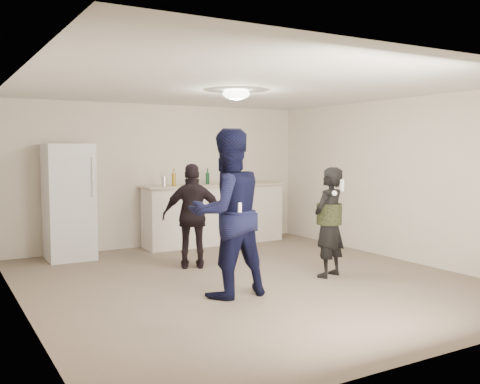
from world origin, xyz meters
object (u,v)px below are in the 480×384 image
counter (214,215)px  man (227,213)px  fridge (69,202)px  spectator (193,216)px  shaker (164,181)px  woman (329,222)px

counter → man: (-1.48, -3.19, 0.45)m
fridge → man: 3.31m
man → spectator: (0.29, 1.56, -0.22)m
fridge → man: bearing=-70.3°
counter → fridge: (-2.59, -0.07, 0.38)m
shaker → woman: woman is taller
fridge → spectator: fridge is taller
fridge → man: man is taller
counter → spectator: bearing=-126.0°
fridge → shaker: size_ratio=10.59×
fridge → man: (1.11, -3.12, 0.08)m
fridge → counter: bearing=1.5°
man → spectator: 1.60m
shaker → spectator: size_ratio=0.11×
shaker → man: size_ratio=0.09×
man → woman: bearing=-175.1°
shaker → spectator: (-0.15, -1.48, -0.42)m
fridge → spectator: (1.41, -1.56, -0.14)m
counter → man: man is taller
counter → spectator: spectator is taller
fridge → shaker: (1.56, -0.08, 0.28)m
man → counter: bearing=-115.4°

